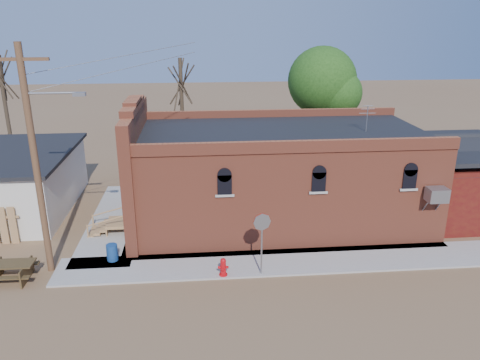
{
  "coord_description": "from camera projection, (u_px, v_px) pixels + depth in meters",
  "views": [
    {
      "loc": [
        -2.03,
        -16.33,
        9.76
      ],
      "look_at": [
        -0.1,
        4.8,
        2.4
      ],
      "focal_mm": 35.0,
      "sensor_mm": 36.0,
      "label": 1
    }
  ],
  "objects": [
    {
      "name": "tree_bare_near",
      "position": [
        181.0,
        83.0,
        28.76
      ],
      "size": [
        2.8,
        2.8,
        7.65
      ],
      "color": "#403124",
      "rests_on": "ground"
    },
    {
      "name": "trash_barrel",
      "position": [
        112.0,
        252.0,
        19.66
      ],
      "size": [
        0.5,
        0.5,
        0.71
      ],
      "primitive_type": "cylinder",
      "rotation": [
        0.0,
        0.0,
        -0.07
      ],
      "color": "navy",
      "rests_on": "sidewalk_west"
    },
    {
      "name": "ground",
      "position": [
        253.0,
        275.0,
        18.74
      ],
      "size": [
        120.0,
        120.0,
        0.0
      ],
      "primitive_type": "plane",
      "color": "brown",
      "rests_on": "ground"
    },
    {
      "name": "stop_sign",
      "position": [
        262.0,
        228.0,
        18.09
      ],
      "size": [
        0.7,
        0.21,
        2.61
      ],
      "rotation": [
        0.0,
        0.0,
        -0.2
      ],
      "color": "gray",
      "rests_on": "sidewalk_south"
    },
    {
      "name": "red_shed",
      "position": [
        462.0,
        171.0,
        24.16
      ],
      "size": [
        5.4,
        6.4,
        4.3
      ],
      "color": "#510D0F",
      "rests_on": "ground"
    },
    {
      "name": "brick_bar",
      "position": [
        273.0,
        176.0,
        23.29
      ],
      "size": [
        16.4,
        7.97,
        6.3
      ],
      "color": "#AD4E35",
      "rests_on": "ground"
    },
    {
      "name": "fire_hydrant",
      "position": [
        223.0,
        267.0,
        18.49
      ],
      "size": [
        0.44,
        0.43,
        0.75
      ],
      "rotation": [
        0.0,
        0.0,
        -0.36
      ],
      "color": "red",
      "rests_on": "sidewalk_south"
    },
    {
      "name": "sidewalk_west",
      "position": [
        117.0,
        220.0,
        23.83
      ],
      "size": [
        2.6,
        10.0,
        0.08
      ],
      "primitive_type": "cube",
      "color": "#9E9991",
      "rests_on": "ground"
    },
    {
      "name": "utility_pole",
      "position": [
        36.0,
        158.0,
        17.61
      ],
      "size": [
        3.12,
        0.26,
        9.0
      ],
      "color": "brown",
      "rests_on": "ground"
    },
    {
      "name": "picnic_table",
      "position": [
        10.0,
        269.0,
        18.23
      ],
      "size": [
        1.84,
        1.43,
        0.76
      ],
      "rotation": [
        0.0,
        0.0,
        -0.01
      ],
      "color": "#47361C",
      "rests_on": "ground"
    },
    {
      "name": "sidewalk_south",
      "position": [
        286.0,
        262.0,
        19.7
      ],
      "size": [
        19.0,
        2.2,
        0.08
      ],
      "primitive_type": "cube",
      "color": "#9E9991",
      "rests_on": "ground"
    },
    {
      "name": "tree_leafy",
      "position": [
        322.0,
        81.0,
        30.01
      ],
      "size": [
        4.4,
        4.4,
        8.15
      ],
      "color": "#403124",
      "rests_on": "ground"
    },
    {
      "name": "tree_bare_far",
      "position": [
        1.0,
        77.0,
        28.62
      ],
      "size": [
        2.8,
        2.8,
        8.16
      ],
      "color": "#403124",
      "rests_on": "ground"
    }
  ]
}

